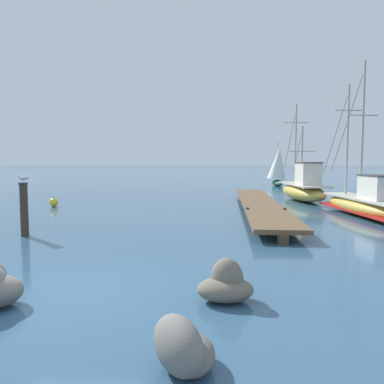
{
  "coord_description": "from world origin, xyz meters",
  "views": [
    {
      "loc": [
        2.47,
        -6.91,
        2.54
      ],
      "look_at": [
        2.29,
        6.88,
        1.4
      ],
      "focal_mm": 34.98,
      "sensor_mm": 36.0,
      "label": 1
    }
  ],
  "objects_px": {
    "mooring_buoy": "(54,202)",
    "shore_rock_near_left": "(183,348)",
    "perched_seagull": "(23,178)",
    "distant_sailboat": "(278,166)",
    "mooring_piling": "(24,208)",
    "shore_rock_near_right": "(226,285)",
    "fishing_boat_0": "(303,189)",
    "fishing_boat_1": "(365,203)"
  },
  "relations": [
    {
      "from": "fishing_boat_1",
      "to": "shore_rock_near_right",
      "type": "relative_size",
      "value": 7.79
    },
    {
      "from": "perched_seagull",
      "to": "shore_rock_near_left",
      "type": "height_order",
      "value": "perched_seagull"
    },
    {
      "from": "mooring_buoy",
      "to": "shore_rock_near_left",
      "type": "bearing_deg",
      "value": -64.29
    },
    {
      "from": "perched_seagull",
      "to": "distant_sailboat",
      "type": "distance_m",
      "value": 29.69
    },
    {
      "from": "fishing_boat_1",
      "to": "mooring_piling",
      "type": "bearing_deg",
      "value": -160.3
    },
    {
      "from": "mooring_piling",
      "to": "perched_seagull",
      "type": "bearing_deg",
      "value": 30.7
    },
    {
      "from": "mooring_buoy",
      "to": "distant_sailboat",
      "type": "distance_m",
      "value": 24.32
    },
    {
      "from": "fishing_boat_1",
      "to": "mooring_buoy",
      "type": "distance_m",
      "value": 16.17
    },
    {
      "from": "distant_sailboat",
      "to": "mooring_piling",
      "type": "bearing_deg",
      "value": -118.54
    },
    {
      "from": "mooring_piling",
      "to": "shore_rock_near_right",
      "type": "height_order",
      "value": "mooring_piling"
    },
    {
      "from": "shore_rock_near_right",
      "to": "mooring_piling",
      "type": "bearing_deg",
      "value": 137.52
    },
    {
      "from": "fishing_boat_0",
      "to": "perched_seagull",
      "type": "xyz_separation_m",
      "value": [
        -12.71,
        -11.55,
        1.18
      ]
    },
    {
      "from": "fishing_boat_0",
      "to": "mooring_piling",
      "type": "height_order",
      "value": "fishing_boat_0"
    },
    {
      "from": "mooring_buoy",
      "to": "distant_sailboat",
      "type": "relative_size",
      "value": 0.12
    },
    {
      "from": "perched_seagull",
      "to": "mooring_buoy",
      "type": "relative_size",
      "value": 0.62
    },
    {
      "from": "fishing_boat_1",
      "to": "distant_sailboat",
      "type": "bearing_deg",
      "value": 88.65
    },
    {
      "from": "fishing_boat_0",
      "to": "distant_sailboat",
      "type": "relative_size",
      "value": 1.76
    },
    {
      "from": "fishing_boat_0",
      "to": "mooring_piling",
      "type": "bearing_deg",
      "value": -137.76
    },
    {
      "from": "shore_rock_near_right",
      "to": "perched_seagull",
      "type": "bearing_deg",
      "value": 137.48
    },
    {
      "from": "mooring_buoy",
      "to": "distant_sailboat",
      "type": "height_order",
      "value": "distant_sailboat"
    },
    {
      "from": "mooring_piling",
      "to": "shore_rock_near_right",
      "type": "xyz_separation_m",
      "value": [
        6.4,
        -5.86,
        -0.66
      ]
    },
    {
      "from": "fishing_boat_1",
      "to": "fishing_boat_0",
      "type": "bearing_deg",
      "value": 98.28
    },
    {
      "from": "shore_rock_near_left",
      "to": "distant_sailboat",
      "type": "bearing_deg",
      "value": 76.08
    },
    {
      "from": "fishing_boat_0",
      "to": "distant_sailboat",
      "type": "xyz_separation_m",
      "value": [
        1.47,
        14.54,
        1.24
      ]
    },
    {
      "from": "shore_rock_near_right",
      "to": "mooring_buoy",
      "type": "xyz_separation_m",
      "value": [
        -8.55,
        14.02,
        -0.04
      ]
    },
    {
      "from": "shore_rock_near_right",
      "to": "mooring_buoy",
      "type": "bearing_deg",
      "value": 121.38
    },
    {
      "from": "fishing_boat_1",
      "to": "distant_sailboat",
      "type": "relative_size",
      "value": 1.79
    },
    {
      "from": "shore_rock_near_right",
      "to": "mooring_buoy",
      "type": "height_order",
      "value": "shore_rock_near_right"
    },
    {
      "from": "shore_rock_near_left",
      "to": "mooring_piling",
      "type": "bearing_deg",
      "value": 124.98
    },
    {
      "from": "fishing_boat_1",
      "to": "perched_seagull",
      "type": "bearing_deg",
      "value": -160.31
    },
    {
      "from": "shore_rock_near_right",
      "to": "fishing_boat_1",
      "type": "bearing_deg",
      "value": 55.89
    },
    {
      "from": "fishing_boat_0",
      "to": "mooring_piling",
      "type": "relative_size",
      "value": 4.41
    },
    {
      "from": "fishing_boat_0",
      "to": "shore_rock_near_left",
      "type": "distance_m",
      "value": 20.92
    },
    {
      "from": "perched_seagull",
      "to": "mooring_buoy",
      "type": "xyz_separation_m",
      "value": [
        -2.16,
        8.16,
        -1.72
      ]
    },
    {
      "from": "fishing_boat_1",
      "to": "shore_rock_near_left",
      "type": "xyz_separation_m",
      "value": [
        -7.98,
        -13.05,
        -0.32
      ]
    },
    {
      "from": "shore_rock_near_left",
      "to": "distant_sailboat",
      "type": "distance_m",
      "value": 35.31
    },
    {
      "from": "mooring_buoy",
      "to": "fishing_boat_0",
      "type": "bearing_deg",
      "value": 12.84
    },
    {
      "from": "shore_rock_near_left",
      "to": "shore_rock_near_right",
      "type": "xyz_separation_m",
      "value": [
        0.7,
        2.29,
        0.01
      ]
    },
    {
      "from": "mooring_piling",
      "to": "distant_sailboat",
      "type": "relative_size",
      "value": 0.4
    },
    {
      "from": "mooring_piling",
      "to": "distant_sailboat",
      "type": "xyz_separation_m",
      "value": [
        14.18,
        26.08,
        1.08
      ]
    },
    {
      "from": "fishing_boat_0",
      "to": "mooring_buoy",
      "type": "relative_size",
      "value": 14.23
    },
    {
      "from": "fishing_boat_0",
      "to": "perched_seagull",
      "type": "distance_m",
      "value": 17.21
    }
  ]
}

